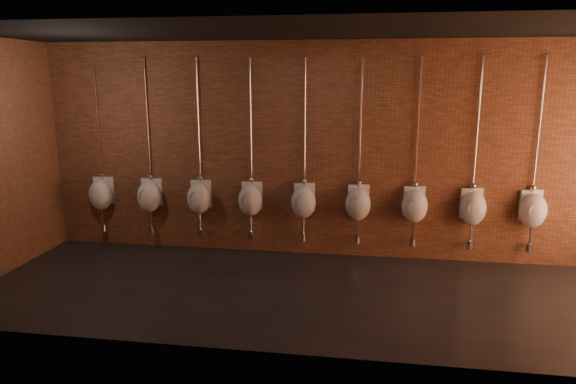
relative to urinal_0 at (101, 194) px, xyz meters
name	(u,v)px	position (x,y,z in m)	size (l,w,h in m)	color
ground	(308,293)	(3.49, -1.37, -0.87)	(8.50, 8.50, 0.00)	black
room_shell	(310,135)	(3.49, -1.37, 1.15)	(8.54, 3.04, 3.22)	black
urinal_0	(101,194)	(0.00, 0.00, 0.00)	(0.43, 0.39, 2.72)	white
urinal_1	(149,195)	(0.81, 0.00, 0.00)	(0.43, 0.39, 2.72)	white
urinal_2	(199,197)	(1.63, 0.00, 0.00)	(0.43, 0.39, 2.72)	white
urinal_3	(251,199)	(2.44, 0.00, 0.00)	(0.43, 0.39, 2.72)	white
urinal_4	(303,201)	(3.25, 0.00, 0.00)	(0.43, 0.39, 2.72)	white
urinal_5	(358,203)	(4.07, 0.00, 0.00)	(0.43, 0.39, 2.72)	white
urinal_6	(415,205)	(4.88, 0.00, 0.00)	(0.43, 0.39, 2.72)	white
urinal_7	(473,207)	(5.69, 0.00, 0.00)	(0.43, 0.39, 2.72)	white
urinal_8	(533,209)	(6.51, 0.00, 0.00)	(0.43, 0.39, 2.72)	white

